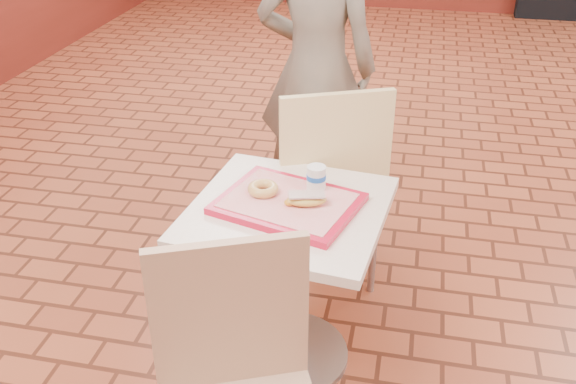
% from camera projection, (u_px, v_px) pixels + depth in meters
% --- Properties ---
extents(wainscot_band, '(8.00, 10.00, 1.00)m').
position_uv_depth(wainscot_band, '(540.00, 172.00, 2.91)').
color(wainscot_band, '#571810').
rests_on(wainscot_band, ground).
extents(main_table, '(0.67, 0.67, 0.71)m').
position_uv_depth(main_table, '(288.00, 260.00, 2.36)').
color(main_table, beige).
rests_on(main_table, ground).
extents(chair_main_back, '(0.60, 0.60, 0.99)m').
position_uv_depth(chair_main_back, '(327.00, 179.00, 2.75)').
color(chair_main_back, '#E6CC8A').
rests_on(chair_main_back, ground).
extents(customer, '(0.60, 0.40, 1.64)m').
position_uv_depth(customer, '(316.00, 69.00, 3.17)').
color(customer, '#675D50').
rests_on(customer, ground).
extents(serving_tray, '(0.46, 0.36, 0.03)m').
position_uv_depth(serving_tray, '(288.00, 203.00, 2.24)').
color(serving_tray, '#B30D28').
rests_on(serving_tray, main_table).
extents(ring_donut, '(0.12, 0.12, 0.03)m').
position_uv_depth(ring_donut, '(263.00, 189.00, 2.27)').
color(ring_donut, '#C18C46').
rests_on(ring_donut, serving_tray).
extents(long_john_donut, '(0.15, 0.10, 0.04)m').
position_uv_depth(long_john_donut, '(306.00, 200.00, 2.19)').
color(long_john_donut, gold).
rests_on(long_john_donut, serving_tray).
extents(paper_cup, '(0.07, 0.07, 0.09)m').
position_uv_depth(paper_cup, '(316.00, 177.00, 2.28)').
color(paper_cup, silver).
rests_on(paper_cup, serving_tray).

